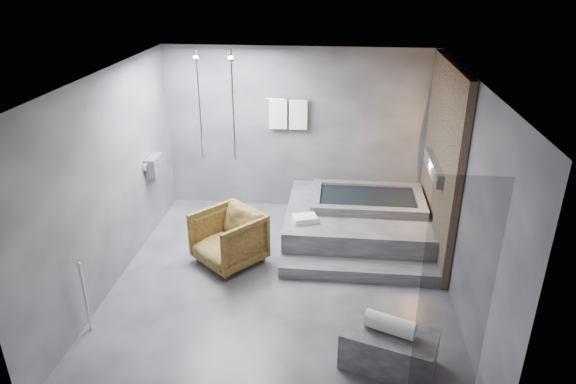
# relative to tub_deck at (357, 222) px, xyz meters

# --- Properties ---
(room) EXTENTS (5.00, 5.04, 2.82)m
(room) POSITION_rel_tub_deck_xyz_m (-0.65, -1.21, 1.48)
(room) COLOR #333336
(room) RESTS_ON ground
(tub_deck) EXTENTS (2.20, 2.00, 0.50)m
(tub_deck) POSITION_rel_tub_deck_xyz_m (0.00, 0.00, 0.00)
(tub_deck) COLOR #39393B
(tub_deck) RESTS_ON ground
(tub_step) EXTENTS (2.20, 0.36, 0.18)m
(tub_step) POSITION_rel_tub_deck_xyz_m (0.00, -1.18, -0.16)
(tub_step) COLOR #39393B
(tub_step) RESTS_ON ground
(concrete_bench) EXTENTS (1.09, 0.81, 0.44)m
(concrete_bench) POSITION_rel_tub_deck_xyz_m (0.28, -2.90, -0.03)
(concrete_bench) COLOR #38383B
(concrete_bench) RESTS_ON ground
(driftwood_chair) EXTENTS (1.20, 1.21, 0.79)m
(driftwood_chair) POSITION_rel_tub_deck_xyz_m (-1.86, -0.99, 0.14)
(driftwood_chair) COLOR #422D10
(driftwood_chair) RESTS_ON ground
(rolled_towel) EXTENTS (0.57, 0.38, 0.19)m
(rolled_towel) POSITION_rel_tub_deck_xyz_m (0.27, -2.88, 0.28)
(rolled_towel) COLOR white
(rolled_towel) RESTS_ON concrete_bench
(deck_towel) EXTENTS (0.40, 0.35, 0.09)m
(deck_towel) POSITION_rel_tub_deck_xyz_m (-0.80, -0.56, 0.30)
(deck_towel) COLOR white
(deck_towel) RESTS_ON tub_deck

